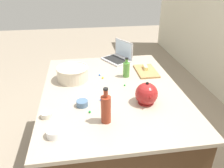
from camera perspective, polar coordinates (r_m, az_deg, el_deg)
The scene contains 19 objects.
ground_plane at distance 2.56m, azimuth -0.00°, elevation -19.20°, with size 12.00×12.00×0.00m, color gray.
island_counter at distance 2.25m, azimuth -0.00°, elevation -11.32°, with size 1.57×1.21×0.90m.
laptop at distance 2.61m, azimuth 1.68°, elevation 7.10°, with size 0.38×0.35×0.22m.
mixing_bowl_large at distance 2.16m, azimuth -10.01°, elevation 2.75°, with size 0.30×0.30×0.13m.
bottle_soy at distance 1.54m, azimuth -1.56°, elevation -6.30°, with size 0.07×0.07×0.27m.
bottle_olive at distance 2.19m, azimuth 3.67°, elevation 3.80°, with size 0.06×0.06×0.20m.
kettle at distance 1.78m, azimuth 8.79°, elevation -2.58°, with size 0.21×0.18×0.20m.
cutting_board at distance 2.34m, azimuth 8.73°, elevation 3.28°, with size 0.33×0.20×0.02m, color #AD7F4C.
butter_stick_left at distance 2.37m, azimuth 8.51°, elevation 4.28°, with size 0.11×0.04×0.04m, color #F4E58C.
ramekin_small at distance 1.76m, azimuth -7.61°, elevation -4.90°, with size 0.09×0.09×0.05m, color slate.
ramekin_medium at distance 1.51m, azimuth -14.50°, elevation -11.96°, with size 0.10×0.10×0.05m, color white.
ramekin_wide at distance 1.70m, azimuth -16.44°, elevation -7.55°, with size 0.08×0.08×0.04m, color beige.
candy_0 at distance 1.62m, azimuth -2.10°, elevation -8.61°, with size 0.02×0.02×0.02m, color green.
candy_1 at distance 2.04m, azimuth 3.26°, elevation -0.28°, with size 0.02×0.02×0.02m, color green.
candy_2 at distance 1.69m, azimuth -5.69°, elevation -7.06°, with size 0.02×0.02×0.02m, color green.
candy_3 at distance 2.09m, azimuth -11.84°, elevation -0.12°, with size 0.02×0.02×0.02m, color blue.
candy_4 at distance 2.23m, azimuth -3.19°, elevation 2.34°, with size 0.02×0.02×0.02m, color blue.
candy_5 at distance 1.82m, azimuth -2.91°, elevation -4.05°, with size 0.02×0.02×0.02m, color blue.
candy_6 at distance 2.18m, azimuth -2.39°, elevation 1.62°, with size 0.02×0.02×0.02m, color yellow.
Camera 1 is at (1.72, -0.26, 1.87)m, focal length 35.84 mm.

